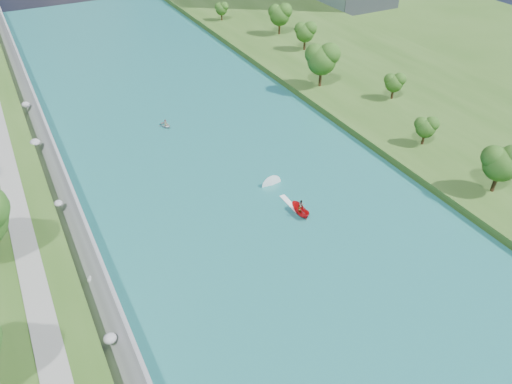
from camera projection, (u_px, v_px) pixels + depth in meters
ground at (285, 245)px, 71.08m from camera, size 260.00×260.00×0.00m
river_water at (226, 176)px, 85.35m from camera, size 55.00×240.00×0.10m
berm_east at (441, 110)px, 103.76m from camera, size 44.00×240.00×1.50m
riprap_bank at (70, 214)px, 73.92m from camera, size 4.56×236.00×4.52m
riverside_path at (18, 215)px, 70.94m from camera, size 3.00×200.00×0.10m
trees_east at (341, 65)px, 109.83m from camera, size 16.11×138.34×11.42m
motorboat at (295, 205)px, 77.50m from camera, size 3.60×18.83×2.08m
raft at (166, 125)px, 99.29m from camera, size 2.69×3.34×1.50m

